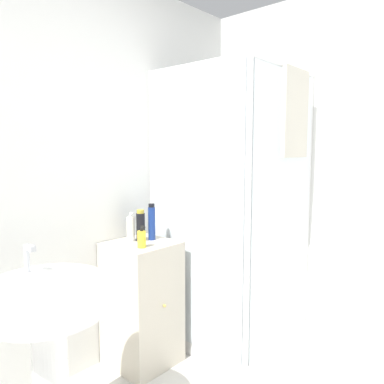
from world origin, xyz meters
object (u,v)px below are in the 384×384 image
at_px(soap_dispenser, 142,239).
at_px(lotion_bottle_white, 131,229).
at_px(shampoo_bottle_tall_black, 141,226).
at_px(sink, 48,325).
at_px(shampoo_bottle_blue, 152,222).

distance_m(soap_dispenser, lotion_bottle_white, 0.19).
distance_m(soap_dispenser, shampoo_bottle_tall_black, 0.18).
bearing_deg(sink, lotion_bottle_white, 25.63).
distance_m(sink, shampoo_bottle_tall_black, 0.93).
bearing_deg(lotion_bottle_white, shampoo_bottle_blue, -33.32).
distance_m(sink, soap_dispenser, 0.77).
distance_m(soap_dispenser, shampoo_bottle_blue, 0.22).
distance_m(sink, shampoo_bottle_blue, 0.98).
xyz_separation_m(soap_dispenser, lotion_bottle_white, (0.06, 0.18, 0.03)).
xyz_separation_m(soap_dispenser, shampoo_bottle_blue, (0.18, 0.10, 0.06)).
xyz_separation_m(sink, shampoo_bottle_blue, (0.89, 0.30, 0.29)).
bearing_deg(shampoo_bottle_tall_black, lotion_bottle_white, 138.63).
relative_size(soap_dispenser, lotion_bottle_white, 0.71).
height_order(sink, shampoo_bottle_blue, shampoo_bottle_blue).
bearing_deg(lotion_bottle_white, soap_dispenser, -109.39).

